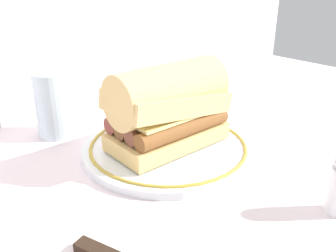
# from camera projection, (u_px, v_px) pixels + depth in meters

# --- Properties ---
(ground_plane) EXTENTS (1.50, 1.50, 0.00)m
(ground_plane) POSITION_uv_depth(u_px,v_px,m) (172.00, 166.00, 0.54)
(ground_plane) COLOR silver
(plate) EXTENTS (0.27, 0.27, 0.01)m
(plate) POSITION_uv_depth(u_px,v_px,m) (168.00, 147.00, 0.58)
(plate) COLOR white
(plate) RESTS_ON ground_plane
(sausage_sandwich) EXTENTS (0.19, 0.11, 0.13)m
(sausage_sandwich) POSITION_uv_depth(u_px,v_px,m) (168.00, 106.00, 0.55)
(sausage_sandwich) COLOR #E1BA6F
(sausage_sandwich) RESTS_ON plate
(drinking_glass) EXTENTS (0.07, 0.07, 0.11)m
(drinking_glass) POSITION_uv_depth(u_px,v_px,m) (56.00, 107.00, 0.63)
(drinking_glass) COLOR silver
(drinking_glass) RESTS_ON ground_plane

